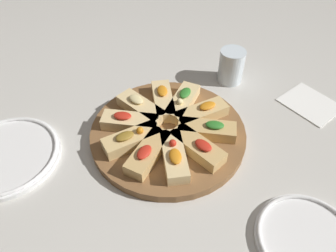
% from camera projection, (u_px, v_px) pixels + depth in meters
% --- Properties ---
extents(ground_plane, '(3.00, 3.00, 0.00)m').
position_uv_depth(ground_plane, '(168.00, 136.00, 0.76)').
color(ground_plane, beige).
extents(serving_board, '(0.36, 0.36, 0.02)m').
position_uv_depth(serving_board, '(168.00, 133.00, 0.76)').
color(serving_board, brown).
rests_on(serving_board, ground_plane).
extents(focaccia_slice_0, '(0.05, 0.13, 0.04)m').
position_uv_depth(focaccia_slice_0, '(132.00, 139.00, 0.71)').
color(focaccia_slice_0, '#DBB775').
rests_on(focaccia_slice_0, serving_board).
extents(focaccia_slice_1, '(0.11, 0.13, 0.04)m').
position_uv_depth(focaccia_slice_1, '(148.00, 152.00, 0.68)').
color(focaccia_slice_1, tan).
rests_on(focaccia_slice_1, serving_board).
extents(focaccia_slice_2, '(0.14, 0.09, 0.04)m').
position_uv_depth(focaccia_slice_2, '(174.00, 156.00, 0.68)').
color(focaccia_slice_2, '#E5C689').
rests_on(focaccia_slice_2, serving_board).
extents(focaccia_slice_3, '(0.14, 0.08, 0.04)m').
position_uv_depth(focaccia_slice_3, '(197.00, 147.00, 0.69)').
color(focaccia_slice_3, tan).
rests_on(focaccia_slice_3, serving_board).
extents(focaccia_slice_4, '(0.11, 0.13, 0.04)m').
position_uv_depth(focaccia_slice_4, '(207.00, 130.00, 0.73)').
color(focaccia_slice_4, tan).
rests_on(focaccia_slice_4, serving_board).
extents(focaccia_slice_5, '(0.05, 0.13, 0.04)m').
position_uv_depth(focaccia_slice_5, '(201.00, 113.00, 0.77)').
color(focaccia_slice_5, '#DBB775').
rests_on(focaccia_slice_5, serving_board).
extents(focaccia_slice_6, '(0.12, 0.13, 0.04)m').
position_uv_depth(focaccia_slice_6, '(183.00, 102.00, 0.79)').
color(focaccia_slice_6, '#E5C689').
rests_on(focaccia_slice_6, serving_board).
extents(focaccia_slice_7, '(0.14, 0.09, 0.04)m').
position_uv_depth(focaccia_slice_7, '(163.00, 100.00, 0.80)').
color(focaccia_slice_7, '#E5C689').
rests_on(focaccia_slice_7, serving_board).
extents(focaccia_slice_8, '(0.14, 0.09, 0.04)m').
position_uv_depth(focaccia_slice_8, '(141.00, 108.00, 0.78)').
color(focaccia_slice_8, '#E5C689').
rests_on(focaccia_slice_8, serving_board).
extents(focaccia_slice_9, '(0.11, 0.13, 0.04)m').
position_uv_depth(focaccia_slice_9, '(130.00, 122.00, 0.75)').
color(focaccia_slice_9, '#E5C689').
rests_on(focaccia_slice_9, serving_board).
extents(plate_left, '(0.19, 0.19, 0.02)m').
position_uv_depth(plate_left, '(307.00, 240.00, 0.58)').
color(plate_left, white).
rests_on(plate_left, ground_plane).
extents(plate_right, '(0.23, 0.23, 0.02)m').
position_uv_depth(plate_right, '(6.00, 155.00, 0.71)').
color(plate_right, white).
rests_on(plate_right, ground_plane).
extents(water_glass, '(0.07, 0.07, 0.09)m').
position_uv_depth(water_glass, '(231.00, 66.00, 0.88)').
color(water_glass, silver).
rests_on(water_glass, ground_plane).
extents(napkin_stack, '(0.15, 0.14, 0.01)m').
position_uv_depth(napkin_stack, '(310.00, 103.00, 0.84)').
color(napkin_stack, white).
rests_on(napkin_stack, ground_plane).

